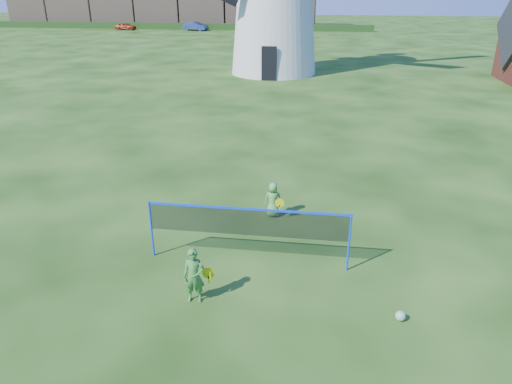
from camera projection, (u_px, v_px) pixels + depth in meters
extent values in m
plane|color=black|center=(246.00, 250.00, 12.60)|extent=(220.00, 220.00, 0.00)
cube|color=black|center=(269.00, 64.00, 34.48)|extent=(1.12, 0.13, 2.46)
cylinder|color=blue|center=(152.00, 229.00, 12.05)|extent=(0.05, 0.05, 1.55)
cylinder|color=blue|center=(349.00, 243.00, 11.41)|extent=(0.05, 0.05, 1.55)
cube|color=black|center=(247.00, 223.00, 11.58)|extent=(5.00, 0.01, 0.70)
cube|color=blue|center=(247.00, 209.00, 11.43)|extent=(5.00, 0.02, 0.06)
imported|color=#3D7F32|center=(194.00, 276.00, 10.32)|extent=(0.51, 0.36, 1.31)
cylinder|color=#D5DB0B|center=(208.00, 273.00, 10.46)|extent=(0.28, 0.02, 0.28)
cube|color=#D5DB0B|center=(209.00, 279.00, 10.53)|extent=(0.03, 0.02, 0.20)
imported|color=#5E9D4C|center=(273.00, 200.00, 14.25)|extent=(0.56, 0.39, 1.09)
cylinder|color=#D5DB0B|center=(280.00, 203.00, 14.02)|extent=(0.28, 0.02, 0.28)
cube|color=#D5DB0B|center=(280.00, 208.00, 14.09)|extent=(0.03, 0.02, 0.20)
sphere|color=green|center=(401.00, 316.00, 9.92)|extent=(0.22, 0.22, 0.22)
cube|color=#8F775F|center=(38.00, 4.00, 82.64)|extent=(6.70, 8.00, 6.94)
cube|color=#8F775F|center=(78.00, 4.00, 81.69)|extent=(7.59, 8.00, 6.94)
cube|color=#8F775F|center=(120.00, 3.00, 80.63)|extent=(7.30, 8.00, 7.31)
cube|color=#8F775F|center=(163.00, 3.00, 79.66)|extent=(7.25, 8.00, 7.30)
cube|color=#8F775F|center=(207.00, 7.00, 78.87)|extent=(7.36, 8.00, 6.39)
cube|color=#8F775F|center=(248.00, 6.00, 77.90)|extent=(6.26, 8.00, 6.68)
cube|color=#8F775F|center=(292.00, 4.00, 76.86)|extent=(7.61, 8.00, 7.23)
cube|color=#193814|center=(176.00, 26.00, 75.00)|extent=(62.00, 0.80, 1.00)
imported|color=#9C331C|center=(125.00, 26.00, 73.90)|extent=(3.40, 1.51, 1.14)
imported|color=navy|center=(196.00, 26.00, 73.06)|extent=(4.16, 2.33, 1.30)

